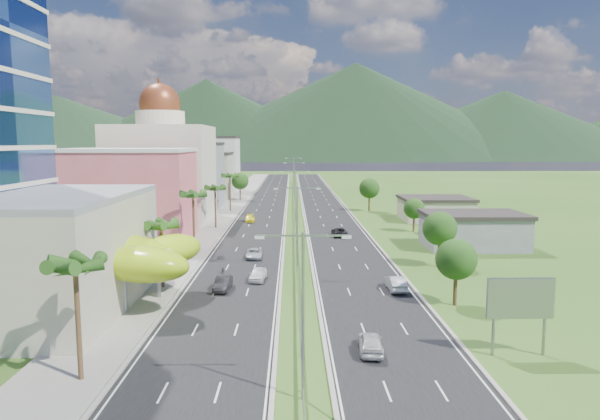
{
  "coord_description": "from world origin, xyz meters",
  "views": [
    {
      "loc": [
        -0.7,
        -57.87,
        16.6
      ],
      "look_at": [
        0.47,
        17.62,
        7.0
      ],
      "focal_mm": 32.0,
      "sensor_mm": 36.0,
      "label": 1
    }
  ],
  "objects": [
    {
      "name": "leafy_tree_rc",
      "position": [
        22.0,
        40.0,
        4.37
      ],
      "size": [
        3.85,
        3.85,
        6.33
      ],
      "color": "#47301C",
      "rests_on": "ground"
    },
    {
      "name": "car_white_near_right",
      "position": [
        5.53,
        -17.31,
        0.84
      ],
      "size": [
        2.19,
        4.79,
        1.59
      ],
      "primitive_type": "imported",
      "rotation": [
        0.0,
        0.0,
        3.07
      ],
      "color": "silver",
      "rests_on": "road_right"
    },
    {
      "name": "palm_tree_d",
      "position": [
        -15.5,
        45.0,
        7.54
      ],
      "size": [
        3.6,
        3.6,
        8.6
      ],
      "color": "#47301C",
      "rests_on": "ground"
    },
    {
      "name": "shed_near",
      "position": [
        28.0,
        25.0,
        2.5
      ],
      "size": [
        15.0,
        10.0,
        5.0
      ],
      "primitive_type": "cube",
      "color": "slate",
      "rests_on": "ground"
    },
    {
      "name": "midrise_white",
      "position": [
        -27.0,
        125.0,
        9.0
      ],
      "size": [
        16.0,
        15.0,
        18.0
      ],
      "primitive_type": "cube",
      "color": "silver",
      "rests_on": "ground"
    },
    {
      "name": "palm_tree_a",
      "position": [
        -15.5,
        -22.0,
        8.02
      ],
      "size": [
        3.6,
        3.6,
        9.1
      ],
      "color": "#47301C",
      "rests_on": "ground"
    },
    {
      "name": "palm_tree_c",
      "position": [
        -15.5,
        22.0,
        8.5
      ],
      "size": [
        3.6,
        3.6,
        9.6
      ],
      "color": "#47301C",
      "rests_on": "ground"
    },
    {
      "name": "midrise_grey",
      "position": [
        -27.0,
        80.0,
        8.0
      ],
      "size": [
        16.0,
        15.0,
        16.0
      ],
      "primitive_type": "cube",
      "color": "slate",
      "rests_on": "ground"
    },
    {
      "name": "billboard",
      "position": [
        17.0,
        -18.0,
        4.42
      ],
      "size": [
        5.2,
        0.35,
        6.2
      ],
      "color": "gray",
      "rests_on": "ground"
    },
    {
      "name": "midrise_beige",
      "position": [
        -27.0,
        102.0,
        6.5
      ],
      "size": [
        16.0,
        15.0,
        13.0
      ],
      "primitive_type": "cube",
      "color": "#A79E8A",
      "rests_on": "ground"
    },
    {
      "name": "car_silver_right",
      "position": [
        10.98,
        0.54,
        0.86
      ],
      "size": [
        1.84,
        5.0,
        1.64
      ],
      "primitive_type": "imported",
      "rotation": [
        0.0,
        0.0,
        3.16
      ],
      "color": "#A4A7AB",
      "rests_on": "road_right"
    },
    {
      "name": "leafy_tree_rb",
      "position": [
        19.0,
        12.0,
        5.18
      ],
      "size": [
        4.55,
        4.55,
        7.47
      ],
      "color": "#47301C",
      "rests_on": "ground"
    },
    {
      "name": "road_right",
      "position": [
        7.5,
        90.0,
        0.02
      ],
      "size": [
        11.0,
        260.0,
        0.04
      ],
      "primitive_type": "cube",
      "color": "black",
      "rests_on": "ground"
    },
    {
      "name": "car_dark_left",
      "position": [
        -8.49,
        0.87,
        0.8
      ],
      "size": [
        1.82,
        4.66,
        1.51
      ],
      "primitive_type": "imported",
      "rotation": [
        0.0,
        0.0,
        -0.05
      ],
      "color": "black",
      "rests_on": "road_left"
    },
    {
      "name": "palm_tree_e",
      "position": [
        -15.5,
        70.0,
        8.31
      ],
      "size": [
        3.6,
        3.6,
        9.4
      ],
      "color": "#47301C",
      "rests_on": "ground"
    },
    {
      "name": "leafy_tree_lfar",
      "position": [
        -15.5,
        95.0,
        5.58
      ],
      "size": [
        4.9,
        4.9,
        8.05
      ],
      "color": "#47301C",
      "rests_on": "ground"
    },
    {
      "name": "car_yellow_far_left",
      "position": [
        -9.47,
        53.03,
        0.73
      ],
      "size": [
        2.3,
        4.92,
        1.39
      ],
      "primitive_type": "imported",
      "rotation": [
        0.0,
        0.0,
        0.07
      ],
      "color": "yellow",
      "rests_on": "road_left"
    },
    {
      "name": "streetlight_median_d",
      "position": [
        0.0,
        95.0,
        6.75
      ],
      "size": [
        6.04,
        0.25,
        11.0
      ],
      "color": "gray",
      "rests_on": "ground"
    },
    {
      "name": "sidewalk_left",
      "position": [
        -17.0,
        90.0,
        0.06
      ],
      "size": [
        7.0,
        260.0,
        0.12
      ],
      "primitive_type": "cube",
      "color": "gray",
      "rests_on": "ground"
    },
    {
      "name": "road_left",
      "position": [
        -7.5,
        90.0,
        0.02
      ],
      "size": [
        11.0,
        260.0,
        0.04
      ],
      "primitive_type": "cube",
      "color": "black",
      "rests_on": "ground"
    },
    {
      "name": "ground",
      "position": [
        0.0,
        0.0,
        0.0
      ],
      "size": [
        500.0,
        500.0,
        0.0
      ],
      "primitive_type": "plane",
      "color": "#2D5119",
      "rests_on": "ground"
    },
    {
      "name": "domed_building",
      "position": [
        -28.0,
        55.0,
        11.35
      ],
      "size": [
        20.0,
        20.0,
        28.7
      ],
      "color": "beige",
      "rests_on": "ground"
    },
    {
      "name": "median_guardrail",
      "position": [
        0.0,
        71.99,
        0.62
      ],
      "size": [
        0.1,
        216.06,
        0.76
      ],
      "color": "gray",
      "rests_on": "ground"
    },
    {
      "name": "leafy_tree_ra",
      "position": [
        16.0,
        -5.0,
        4.78
      ],
      "size": [
        4.2,
        4.2,
        6.9
      ],
      "color": "#47301C",
      "rests_on": "ground"
    },
    {
      "name": "pink_shophouse",
      "position": [
        -28.0,
        32.0,
        7.5
      ],
      "size": [
        20.0,
        15.0,
        15.0
      ],
      "primitive_type": "cube",
      "color": "#D35659",
      "rests_on": "ground"
    },
    {
      "name": "streetlight_median_e",
      "position": [
        0.0,
        140.0,
        6.75
      ],
      "size": [
        6.04,
        0.25,
        11.0
      ],
      "color": "gray",
      "rests_on": "ground"
    },
    {
      "name": "car_white_near_left",
      "position": [
        -4.82,
        5.07,
        0.8
      ],
      "size": [
        2.21,
        4.59,
        1.51
      ],
      "primitive_type": "imported",
      "rotation": [
        0.0,
        0.0,
        -0.1
      ],
      "color": "white",
      "rests_on": "road_left"
    },
    {
      "name": "streetlight_median_a",
      "position": [
        0.0,
        -25.0,
        6.75
      ],
      "size": [
        6.04,
        0.25,
        11.0
      ],
      "color": "gray",
      "rests_on": "ground"
    },
    {
      "name": "streetlight_median_b",
      "position": [
        0.0,
        10.0,
        6.75
      ],
      "size": [
        6.04,
        0.25,
        11.0
      ],
      "color": "gray",
      "rests_on": "ground"
    },
    {
      "name": "mountain_ridge",
      "position": [
        60.0,
        450.0,
        0.0
      ],
      "size": [
        860.0,
        140.0,
        90.0
      ],
      "primitive_type": null,
      "color": "black",
      "rests_on": "ground"
    },
    {
      "name": "streetlight_median_c",
      "position": [
        0.0,
        50.0,
        6.75
      ],
      "size": [
        6.04,
        0.25,
        11.0
      ],
      "color": "gray",
      "rests_on": "ground"
    },
    {
      "name": "palm_tree_b",
      "position": [
        -15.5,
        2.0,
        7.06
      ],
      "size": [
        3.6,
        3.6,
        8.1
      ],
      "color": "#47301C",
      "rests_on": "ground"
    },
    {
      "name": "car_silver_mid_left",
      "position": [
        -6.14,
        17.64,
        0.71
      ],
      "size": [
        2.33,
        4.85,
        1.33
      ],
      "primitive_type": "imported",
      "rotation": [
        0.0,
        0.0,
        0.02
      ],
      "color": "#B9BBC1",
      "rests_on": "road_left"
    },
    {
      "name": "lime_canopy",
      "position": [
        -20.0,
        -4.0,
        4.99
      ],
      "size": [
        18.0,
        15.0,
        7.4
      ],
      "color": "#9FC613",
      "rests_on": "ground"
    },
    {
      "name": "car_dark_far_right",
      "position": [
        7.75,
        35.46,
        0.8
      ],
      "size": [
        2.7,
        5.54,
        1.52
      ],
      "primitive_type": "imported",
      "rotation": [
        0.0,
        0.0,
        3.18
      ],
      "color": "black",
      "rests_on": "road_right"
    },
    {
      "name": "leafy_tree_rd",
      "position": [
        18.0,
        70.0,
        5.58
      ],
      "size": [
        4.9,
        4.9,
        8.05
      ],
      "color": "#47301C",
      "rests_on": "ground"
    },
    {
      "name": "shed_far",
      "position": [
        30.0,
        55.0,
        2.2
      ],
      "size": [
        14.0,
        12.0,
        4.4
      ],
      "primitive_type": "cube",
      "color": "#A79E8A",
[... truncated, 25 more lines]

